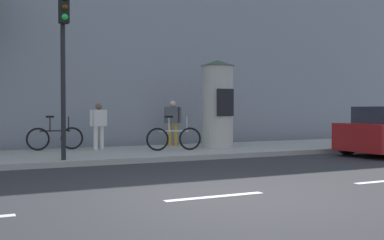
# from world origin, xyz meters

# --- Properties ---
(ground_plane) EXTENTS (80.00, 80.00, 0.00)m
(ground_plane) POSITION_xyz_m (0.00, 0.00, 0.00)
(ground_plane) COLOR #2B2B2D
(sidewalk_curb) EXTENTS (36.00, 4.00, 0.15)m
(sidewalk_curb) POSITION_xyz_m (0.00, 7.00, 0.07)
(sidewalk_curb) COLOR #9E9B93
(sidewalk_curb) RESTS_ON ground_plane
(lane_markings) EXTENTS (25.80, 0.16, 0.01)m
(lane_markings) POSITION_xyz_m (0.00, 0.00, 0.00)
(lane_markings) COLOR silver
(lane_markings) RESTS_ON ground_plane
(building_backdrop) EXTENTS (36.00, 5.00, 10.07)m
(building_backdrop) POSITION_xyz_m (0.00, 12.00, 5.03)
(building_backdrop) COLOR gray
(building_backdrop) RESTS_ON ground_plane
(traffic_light) EXTENTS (0.24, 0.45, 4.20)m
(traffic_light) POSITION_xyz_m (-1.52, 5.24, 2.98)
(traffic_light) COLOR black
(traffic_light) RESTS_ON sidewalk_curb
(poster_column) EXTENTS (1.16, 1.16, 2.96)m
(poster_column) POSITION_xyz_m (3.90, 7.11, 1.65)
(poster_column) COLOR #B2ADA3
(poster_column) RESTS_ON sidewalk_curb
(pedestrian_near_pole) EXTENTS (0.61, 0.40, 1.48)m
(pedestrian_near_pole) POSITION_xyz_m (0.05, 8.02, 1.02)
(pedestrian_near_pole) COLOR silver
(pedestrian_near_pole) RESTS_ON sidewalk_curb
(pedestrian_with_backpack) EXTENTS (0.50, 0.51, 1.60)m
(pedestrian_with_backpack) POSITION_xyz_m (2.78, 8.34, 1.09)
(pedestrian_with_backpack) COLOR #B78C33
(pedestrian_with_backpack) RESTS_ON sidewalk_curb
(bicycle_leaning) EXTENTS (1.76, 0.35, 1.09)m
(bicycle_leaning) POSITION_xyz_m (2.11, 6.67, 0.54)
(bicycle_leaning) COLOR black
(bicycle_leaning) RESTS_ON sidewalk_curb
(bicycle_upright) EXTENTS (1.77, 0.10, 1.09)m
(bicycle_upright) POSITION_xyz_m (-1.24, 8.43, 0.54)
(bicycle_upright) COLOR black
(bicycle_upright) RESTS_ON sidewalk_curb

